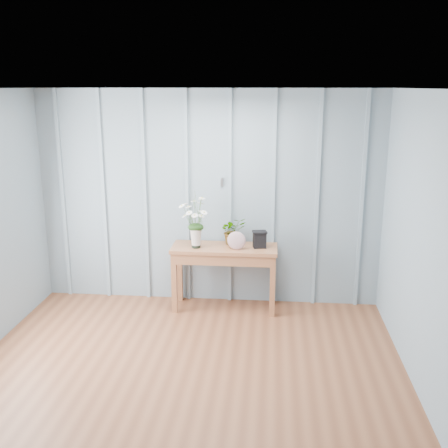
# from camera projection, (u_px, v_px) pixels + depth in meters

# --- Properties ---
(ground) EXTENTS (4.50, 4.50, 0.00)m
(ground) POSITION_uv_depth(u_px,v_px,m) (176.00, 407.00, 4.25)
(ground) COLOR brown
(ground) RESTS_ON ground
(room_shell) EXTENTS (4.00, 4.50, 2.50)m
(room_shell) POSITION_uv_depth(u_px,v_px,m) (189.00, 148.00, 4.62)
(room_shell) COLOR #7E929F
(room_shell) RESTS_ON ground
(sideboard) EXTENTS (1.20, 0.45, 0.75)m
(sideboard) POSITION_uv_depth(u_px,v_px,m) (224.00, 256.00, 5.99)
(sideboard) COLOR #945936
(sideboard) RESTS_ON ground
(daisy_vase) EXTENTS (0.44, 0.33, 0.62)m
(daisy_vase) POSITION_uv_depth(u_px,v_px,m) (196.00, 214.00, 5.83)
(daisy_vase) COLOR black
(daisy_vase) RESTS_ON sideboard
(spider_plant) EXTENTS (0.36, 0.35, 0.32)m
(spider_plant) POSITION_uv_depth(u_px,v_px,m) (233.00, 231.00, 6.02)
(spider_plant) COLOR #153510
(spider_plant) RESTS_ON sideboard
(felt_disc_vessel) EXTENTS (0.21, 0.08, 0.21)m
(felt_disc_vessel) POSITION_uv_depth(u_px,v_px,m) (236.00, 241.00, 5.82)
(felt_disc_vessel) COLOR #814760
(felt_disc_vessel) RESTS_ON sideboard
(carved_box) EXTENTS (0.18, 0.15, 0.19)m
(carved_box) POSITION_uv_depth(u_px,v_px,m) (260.00, 239.00, 5.90)
(carved_box) COLOR black
(carved_box) RESTS_ON sideboard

